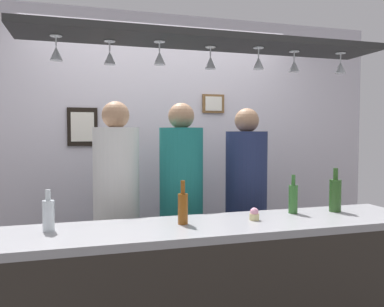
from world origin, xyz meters
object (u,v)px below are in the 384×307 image
object	(u,v)px
bottle_beer_green_import	(293,198)
person_right_navy_shirt	(246,190)
person_left_white_patterned_shirt	(116,193)
picture_frame_upper_small	(213,104)
picture_frame_caricature	(83,127)
bottle_soda_clear	(48,215)
bottle_beer_amber_tall	(183,207)
person_middle_teal_shirt	(181,190)
cupcake	(254,214)
bottle_champagne_green	(335,194)

from	to	relation	value
bottle_beer_green_import	person_right_navy_shirt	bearing A→B (deg)	95.89
person_left_white_patterned_shirt	picture_frame_upper_small	world-z (taller)	picture_frame_upper_small
person_right_navy_shirt	picture_frame_caricature	world-z (taller)	picture_frame_caricature
bottle_soda_clear	picture_frame_caricature	xyz separation A→B (m)	(0.19, 1.32, 0.50)
person_right_navy_shirt	bottle_soda_clear	distance (m)	1.62
person_left_white_patterned_shirt	bottle_beer_green_import	distance (m)	1.28
bottle_beer_amber_tall	bottle_beer_green_import	world-z (taller)	same
bottle_soda_clear	picture_frame_upper_small	size ratio (longest dim) A/B	1.05
person_middle_teal_shirt	bottle_soda_clear	size ratio (longest dim) A/B	7.50
bottle_soda_clear	cupcake	xyz separation A→B (m)	(1.20, -0.07, -0.06)
person_right_navy_shirt	bottle_champagne_green	bearing A→B (deg)	-60.26
bottle_beer_amber_tall	picture_frame_upper_small	size ratio (longest dim) A/B	1.18
person_right_navy_shirt	bottle_beer_amber_tall	bearing A→B (deg)	-135.61
bottle_beer_green_import	picture_frame_upper_small	size ratio (longest dim) A/B	1.18
person_left_white_patterned_shirt	cupcake	size ratio (longest dim) A/B	22.11
person_right_navy_shirt	bottle_beer_amber_tall	distance (m)	1.02
bottle_soda_clear	bottle_beer_amber_tall	size ratio (longest dim) A/B	0.88
bottle_soda_clear	bottle_champagne_green	bearing A→B (deg)	0.46
picture_frame_upper_small	bottle_champagne_green	bearing A→B (deg)	-71.74
person_middle_teal_shirt	cupcake	distance (m)	0.79
person_left_white_patterned_shirt	person_right_navy_shirt	xyz separation A→B (m)	(1.05, -0.00, -0.02)
bottle_soda_clear	person_middle_teal_shirt	bearing A→B (deg)	35.74
cupcake	picture_frame_caricature	xyz separation A→B (m)	(-1.01, 1.39, 0.56)
person_middle_teal_shirt	person_right_navy_shirt	size ratio (longest dim) A/B	1.02
person_left_white_patterned_shirt	bottle_beer_amber_tall	distance (m)	0.78
person_right_navy_shirt	bottle_beer_green_import	bearing A→B (deg)	-84.11
person_left_white_patterned_shirt	bottle_beer_amber_tall	xyz separation A→B (m)	(0.33, -0.71, 0.01)
bottle_champagne_green	cupcake	bearing A→B (deg)	-172.45
bottle_champagne_green	person_right_navy_shirt	bearing A→B (deg)	119.74
bottle_beer_amber_tall	bottle_beer_green_import	distance (m)	0.80
picture_frame_upper_small	person_middle_teal_shirt	bearing A→B (deg)	-127.02
bottle_beer_amber_tall	cupcake	world-z (taller)	bottle_beer_amber_tall
cupcake	picture_frame_upper_small	size ratio (longest dim) A/B	0.35
person_left_white_patterned_shirt	person_right_navy_shirt	distance (m)	1.05
bottle_beer_green_import	cupcake	distance (m)	0.36
picture_frame_caricature	bottle_beer_green_import	bearing A→B (deg)	-43.41
person_middle_teal_shirt	cupcake	xyz separation A→B (m)	(0.28, -0.74, -0.05)
person_left_white_patterned_shirt	bottle_champagne_green	world-z (taller)	person_left_white_patterned_shirt
person_left_white_patterned_shirt	picture_frame_caricature	bearing A→B (deg)	109.64
person_right_navy_shirt	person_middle_teal_shirt	bearing A→B (deg)	180.00
person_right_navy_shirt	bottle_soda_clear	world-z (taller)	person_right_navy_shirt
bottle_champagne_green	bottle_soda_clear	bearing A→B (deg)	-179.54
person_right_navy_shirt	picture_frame_upper_small	distance (m)	1.00
bottle_champagne_green	picture_frame_upper_small	distance (m)	1.55
bottle_beer_amber_tall	cupcake	xyz separation A→B (m)	(0.45, -0.03, -0.06)
person_left_white_patterned_shirt	picture_frame_upper_small	size ratio (longest dim) A/B	7.84
person_middle_teal_shirt	picture_frame_caricature	size ratio (longest dim) A/B	5.07
bottle_soda_clear	picture_frame_upper_small	xyz separation A→B (m)	(1.42, 1.32, 0.73)
bottle_beer_green_import	bottle_champagne_green	xyz separation A→B (m)	(0.31, -0.03, 0.01)
person_right_navy_shirt	cupcake	bearing A→B (deg)	-110.51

